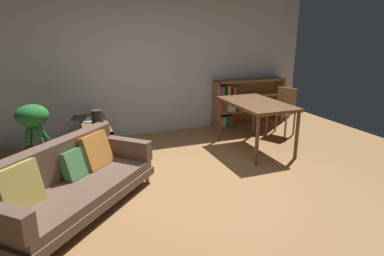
{
  "coord_description": "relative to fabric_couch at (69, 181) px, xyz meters",
  "views": [
    {
      "loc": [
        -1.38,
        -3.42,
        1.94
      ],
      "look_at": [
        0.25,
        0.8,
        0.59
      ],
      "focal_mm": 30.84,
      "sensor_mm": 36.0,
      "label": 1
    }
  ],
  "objects": [
    {
      "name": "open_laptop",
      "position": [
        0.34,
        1.83,
        0.21
      ],
      "size": [
        0.48,
        0.42,
        0.06
      ],
      "color": "silver",
      "rests_on": "media_console"
    },
    {
      "name": "ground_plane",
      "position": [
        1.45,
        -0.14,
        -0.35
      ],
      "size": [
        8.16,
        8.16,
        0.0
      ],
      "primitive_type": "plane",
      "color": "#9E7042"
    },
    {
      "name": "media_console",
      "position": [
        0.45,
        1.63,
        -0.09
      ],
      "size": [
        0.41,
        1.24,
        0.54
      ],
      "color": "brown",
      "rests_on": "ground_plane"
    },
    {
      "name": "desk_speaker",
      "position": [
        0.46,
        1.26,
        0.34
      ],
      "size": [
        0.17,
        0.17,
        0.29
      ],
      "color": "#2D2823",
      "rests_on": "media_console"
    },
    {
      "name": "dining_table",
      "position": [
        2.97,
        1.0,
        0.37
      ],
      "size": [
        0.81,
        1.37,
        0.8
      ],
      "color": "brown",
      "rests_on": "ground_plane"
    },
    {
      "name": "potted_floor_plant",
      "position": [
        -0.43,
        1.7,
        0.22
      ],
      "size": [
        0.49,
        0.49,
        0.89
      ],
      "color": "brown",
      "rests_on": "ground_plane"
    },
    {
      "name": "back_wall_panel",
      "position": [
        1.45,
        2.56,
        1.0
      ],
      "size": [
        6.8,
        0.1,
        2.7
      ],
      "primitive_type": "cube",
      "color": "silver",
      "rests_on": "ground_plane"
    },
    {
      "name": "bookshelf",
      "position": [
        3.52,
        2.38,
        0.12
      ],
      "size": [
        1.56,
        0.31,
        0.96
      ],
      "color": "olive",
      "rests_on": "ground_plane"
    },
    {
      "name": "dining_chair_near",
      "position": [
        3.89,
        1.5,
        0.16
      ],
      "size": [
        0.56,
        0.56,
        0.89
      ],
      "color": "olive",
      "rests_on": "ground_plane"
    },
    {
      "name": "fabric_couch",
      "position": [
        0.0,
        0.0,
        0.0
      ],
      "size": [
        1.98,
        2.01,
        0.75
      ],
      "color": "olive",
      "rests_on": "ground_plane"
    }
  ]
}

